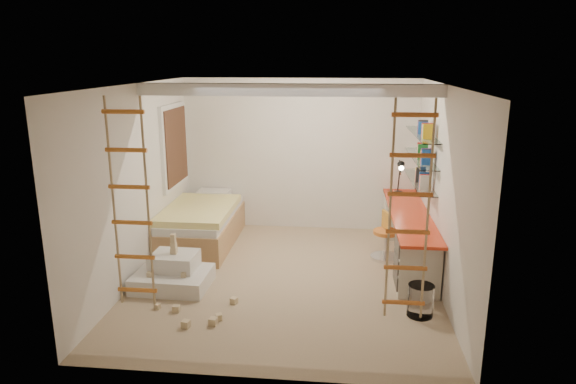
# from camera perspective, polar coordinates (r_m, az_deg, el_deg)

# --- Properties ---
(floor) EXTENTS (4.50, 4.50, 0.00)m
(floor) POSITION_cam_1_polar(r_m,az_deg,el_deg) (7.09, -0.26, -9.64)
(floor) COLOR #9D8665
(floor) RESTS_ON ground
(ceiling_beam) EXTENTS (4.00, 0.18, 0.16)m
(ceiling_beam) POSITION_cam_1_polar(r_m,az_deg,el_deg) (6.77, 0.00, 11.28)
(ceiling_beam) COLOR white
(ceiling_beam) RESTS_ON ceiling
(window_frame) EXTENTS (0.06, 1.15, 1.35)m
(window_frame) POSITION_cam_1_polar(r_m,az_deg,el_deg) (8.48, -12.55, 5.02)
(window_frame) COLOR white
(window_frame) RESTS_ON wall_left
(window_blind) EXTENTS (0.02, 1.00, 1.20)m
(window_blind) POSITION_cam_1_polar(r_m,az_deg,el_deg) (8.46, -12.29, 5.02)
(window_blind) COLOR #4C2D1E
(window_blind) RESTS_ON window_frame
(rope_ladder_left) EXTENTS (0.41, 0.04, 2.13)m
(rope_ladder_left) POSITION_cam_1_polar(r_m,az_deg,el_deg) (5.30, -17.09, -1.38)
(rope_ladder_left) COLOR orange
(rope_ladder_left) RESTS_ON ceiling
(rope_ladder_right) EXTENTS (0.41, 0.04, 2.13)m
(rope_ladder_right) POSITION_cam_1_polar(r_m,az_deg,el_deg) (4.92, 13.27, -2.31)
(rope_ladder_right) COLOR #C56121
(rope_ladder_right) RESTS_ON ceiling
(waste_bin) EXTENTS (0.31, 0.31, 0.38)m
(waste_bin) POSITION_cam_1_polar(r_m,az_deg,el_deg) (6.28, 14.51, -11.58)
(waste_bin) COLOR white
(waste_bin) RESTS_ON floor
(desk) EXTENTS (0.56, 2.80, 0.75)m
(desk) POSITION_cam_1_polar(r_m,az_deg,el_deg) (7.77, 13.17, -4.61)
(desk) COLOR red
(desk) RESTS_ON floor
(shelves) EXTENTS (0.25, 1.80, 0.71)m
(shelves) POSITION_cam_1_polar(r_m,az_deg,el_deg) (7.78, 14.53, 3.67)
(shelves) COLOR white
(shelves) RESTS_ON wall_right
(bed) EXTENTS (1.02, 2.00, 0.69)m
(bed) POSITION_cam_1_polar(r_m,az_deg,el_deg) (8.37, -9.48, -3.57)
(bed) COLOR #AD7F51
(bed) RESTS_ON floor
(task_lamp) EXTENTS (0.14, 0.36, 0.57)m
(task_lamp) POSITION_cam_1_polar(r_m,az_deg,el_deg) (8.49, 12.38, 2.20)
(task_lamp) COLOR black
(task_lamp) RESTS_ON desk
(swivel_chair) EXTENTS (0.53, 0.53, 0.72)m
(swivel_chair) POSITION_cam_1_polar(r_m,az_deg,el_deg) (7.82, 10.77, -5.45)
(swivel_chair) COLOR orange
(swivel_chair) RESTS_ON floor
(play_platform) EXTENTS (0.98, 0.77, 0.42)m
(play_platform) POSITION_cam_1_polar(r_m,az_deg,el_deg) (6.99, -12.63, -8.89)
(play_platform) COLOR silver
(play_platform) RESTS_ON floor
(toy_blocks) EXTENTS (1.20, 1.19, 0.69)m
(toy_blocks) POSITION_cam_1_polar(r_m,az_deg,el_deg) (6.55, -11.31, -9.86)
(toy_blocks) COLOR #CCB284
(toy_blocks) RESTS_ON floor
(books) EXTENTS (0.14, 0.58, 0.92)m
(books) POSITION_cam_1_polar(r_m,az_deg,el_deg) (7.75, 14.59, 4.61)
(books) COLOR white
(books) RESTS_ON shelves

